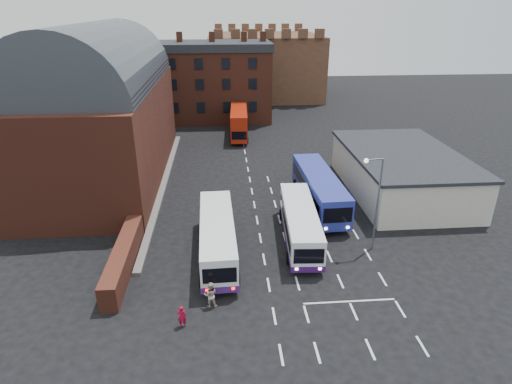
{
  "coord_description": "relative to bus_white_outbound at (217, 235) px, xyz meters",
  "views": [
    {
      "loc": [
        -2.81,
        -24.85,
        17.61
      ],
      "look_at": [
        0.0,
        10.0,
        2.2
      ],
      "focal_mm": 30.0,
      "sensor_mm": 36.0,
      "label": 1
    }
  ],
  "objects": [
    {
      "name": "street_lamp",
      "position": [
        11.79,
        -0.05,
        2.82
      ],
      "size": [
        1.54,
        0.42,
        7.58
      ],
      "rotation": [
        0.0,
        0.0,
        0.14
      ],
      "color": "slate",
      "rests_on": "ground"
    },
    {
      "name": "pedestrian_red",
      "position": [
        -2.11,
        -7.75,
        -1.02
      ],
      "size": [
        0.54,
        0.36,
        1.46
      ],
      "primitive_type": "imported",
      "rotation": [
        0.0,
        0.0,
        3.16
      ],
      "color": "#A00724",
      "rests_on": "ground"
    },
    {
      "name": "bus_white_outbound",
      "position": [
        0.0,
        0.0,
        0.0
      ],
      "size": [
        2.99,
        10.94,
        2.96
      ],
      "rotation": [
        0.0,
        0.0,
        0.03
      ],
      "color": "white",
      "rests_on": "ground"
    },
    {
      "name": "pedestrian_beige",
      "position": [
        -0.45,
        -6.03,
        -0.87
      ],
      "size": [
        0.87,
        0.68,
        1.77
      ],
      "primitive_type": "imported",
      "rotation": [
        0.0,
        0.0,
        3.12
      ],
      "color": "#B4A493",
      "rests_on": "ground"
    },
    {
      "name": "ground",
      "position": [
        3.45,
        -3.28,
        -1.75
      ],
      "size": [
        180.0,
        180.0,
        0.0
      ],
      "primitive_type": "plane",
      "color": "black"
    },
    {
      "name": "cream_building",
      "position": [
        18.45,
        10.72,
        0.41
      ],
      "size": [
        10.4,
        16.4,
        4.25
      ],
      "color": "beige",
      "rests_on": "ground"
    },
    {
      "name": "castle_keep",
      "position": [
        9.45,
        62.72,
        4.25
      ],
      "size": [
        22.0,
        22.0,
        12.0
      ],
      "primitive_type": "cube",
      "color": "brown",
      "rests_on": "ground"
    },
    {
      "name": "brick_terrace",
      "position": [
        -2.55,
        42.72,
        3.75
      ],
      "size": [
        22.0,
        10.0,
        11.0
      ],
      "primitive_type": "cube",
      "color": "brown",
      "rests_on": "ground"
    },
    {
      "name": "bus_blue",
      "position": [
        9.45,
        7.84,
        0.17
      ],
      "size": [
        3.33,
        12.02,
        3.26
      ],
      "rotation": [
        0.0,
        0.0,
        3.18
      ],
      "color": "#283299",
      "rests_on": "ground"
    },
    {
      "name": "bus_white_inbound",
      "position": [
        6.56,
        1.69,
        -0.06
      ],
      "size": [
        3.12,
        10.62,
        2.86
      ],
      "rotation": [
        0.0,
        0.0,
        3.08
      ],
      "color": "white",
      "rests_on": "ground"
    },
    {
      "name": "forecourt_wall",
      "position": [
        -6.75,
        -1.28,
        -0.85
      ],
      "size": [
        1.2,
        10.0,
        1.8
      ],
      "primitive_type": "cube",
      "color": "#602B1E",
      "rests_on": "ground"
    },
    {
      "name": "bus_red_double",
      "position": [
        3.01,
        31.67,
        0.37
      ],
      "size": [
        2.83,
        10.06,
        3.99
      ],
      "rotation": [
        0.0,
        0.0,
        3.1
      ],
      "color": "#B0210B",
      "rests_on": "ground"
    },
    {
      "name": "railway_station",
      "position": [
        -12.05,
        17.72,
        5.88
      ],
      "size": [
        12.0,
        28.0,
        16.0
      ],
      "color": "#602B1E",
      "rests_on": "ground"
    }
  ]
}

